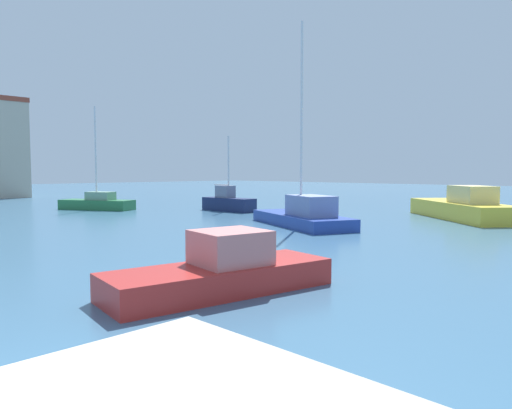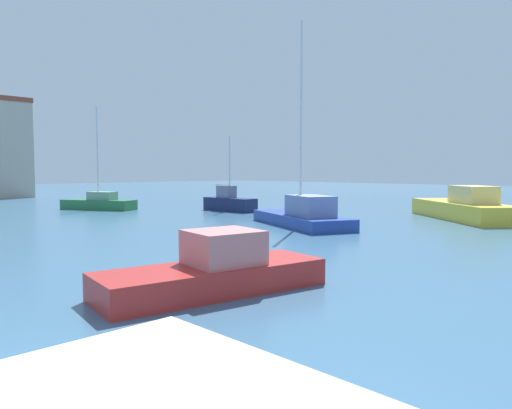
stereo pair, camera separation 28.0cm
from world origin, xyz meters
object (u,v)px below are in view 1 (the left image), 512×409
(motorboat_red_distant_north, at_px, (223,271))
(sailboat_navy_inner_mooring, at_px, (228,202))
(motorboat_yellow_outer_mooring, at_px, (463,208))
(sailboat_green_far_left, at_px, (97,203))
(sailboat_blue_center_channel, at_px, (304,215))

(motorboat_red_distant_north, relative_size, sailboat_navy_inner_mooring, 1.07)
(motorboat_yellow_outer_mooring, bearing_deg, sailboat_green_far_left, 118.40)
(sailboat_blue_center_channel, distance_m, sailboat_navy_inner_mooring, 10.19)
(sailboat_navy_inner_mooring, bearing_deg, motorboat_red_distant_north, -132.21)
(sailboat_blue_center_channel, height_order, motorboat_red_distant_north, sailboat_blue_center_channel)
(sailboat_green_far_left, height_order, sailboat_navy_inner_mooring, sailboat_green_far_left)
(motorboat_red_distant_north, bearing_deg, sailboat_blue_center_channel, 31.30)
(sailboat_blue_center_channel, height_order, motorboat_yellow_outer_mooring, sailboat_blue_center_channel)
(sailboat_navy_inner_mooring, bearing_deg, sailboat_blue_center_channel, -110.00)
(sailboat_blue_center_channel, height_order, sailboat_navy_inner_mooring, sailboat_blue_center_channel)
(sailboat_navy_inner_mooring, bearing_deg, motorboat_yellow_outer_mooring, -67.65)
(sailboat_green_far_left, bearing_deg, motorboat_yellow_outer_mooring, -61.60)
(motorboat_red_distant_north, height_order, motorboat_yellow_outer_mooring, motorboat_yellow_outer_mooring)
(sailboat_green_far_left, relative_size, sailboat_navy_inner_mooring, 1.42)
(sailboat_blue_center_channel, distance_m, motorboat_red_distant_north, 13.57)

